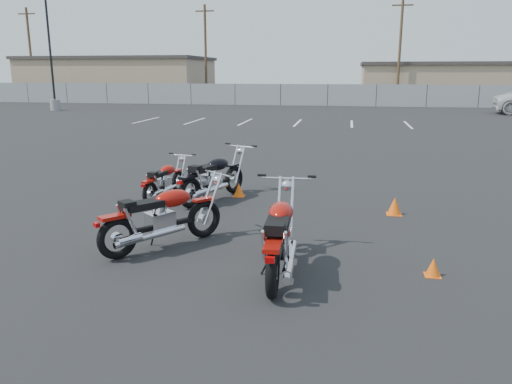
% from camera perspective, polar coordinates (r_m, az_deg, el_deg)
% --- Properties ---
extents(ground, '(120.00, 120.00, 0.00)m').
position_cam_1_polar(ground, '(8.76, -2.01, -4.99)').
color(ground, black).
rests_on(ground, ground).
extents(motorcycle_front_red, '(0.71, 1.83, 0.90)m').
position_cam_1_polar(motorcycle_front_red, '(11.37, -10.40, 1.27)').
color(motorcycle_front_red, black).
rests_on(motorcycle_front_red, ground).
extents(motorcycle_second_black, '(1.32, 2.26, 1.13)m').
position_cam_1_polar(motorcycle_second_black, '(11.06, -4.92, 1.66)').
color(motorcycle_second_black, black).
rests_on(motorcycle_second_black, ground).
extents(motorcycle_third_red, '(1.81, 2.07, 1.14)m').
position_cam_1_polar(motorcycle_third_red, '(8.16, -10.61, -2.81)').
color(motorcycle_third_red, black).
rests_on(motorcycle_third_red, ground).
extents(motorcycle_rear_red, '(0.94, 2.43, 1.19)m').
position_cam_1_polar(motorcycle_rear_red, '(7.02, 2.76, -5.08)').
color(motorcycle_rear_red, black).
rests_on(motorcycle_rear_red, ground).
extents(training_cone_near, '(0.30, 0.30, 0.35)m').
position_cam_1_polar(training_cone_near, '(10.35, 15.55, -1.55)').
color(training_cone_near, '#FE5F0D').
rests_on(training_cone_near, ground).
extents(training_cone_far, '(0.22, 0.22, 0.26)m').
position_cam_1_polar(training_cone_far, '(7.47, 19.59, -8.08)').
color(training_cone_far, '#FE5F0D').
rests_on(training_cone_far, ground).
extents(training_cone_extra, '(0.26, 0.26, 0.31)m').
position_cam_1_polar(training_cone_extra, '(11.45, -1.97, 0.26)').
color(training_cone_extra, '#FE5F0D').
rests_on(training_cone_extra, ground).
extents(light_pole_west, '(0.80, 0.70, 11.52)m').
position_cam_1_polar(light_pole_west, '(40.47, -22.31, 13.02)').
color(light_pole_west, gray).
rests_on(light_pole_west, ground).
extents(chainlink_fence, '(80.06, 0.06, 1.80)m').
position_cam_1_polar(chainlink_fence, '(43.18, 8.19, 10.91)').
color(chainlink_fence, gray).
rests_on(chainlink_fence, ground).
extents(tan_building_west, '(18.40, 10.40, 4.30)m').
position_cam_1_polar(tan_building_west, '(55.48, -15.34, 12.44)').
color(tan_building_west, tan).
rests_on(tan_building_west, ground).
extents(tan_building_east, '(14.40, 9.40, 3.70)m').
position_cam_1_polar(tan_building_east, '(52.75, 19.81, 11.77)').
color(tan_building_east, tan).
rests_on(tan_building_east, ground).
extents(utility_pole_a, '(1.80, 0.24, 9.00)m').
position_cam_1_polar(utility_pole_a, '(56.87, -24.37, 14.31)').
color(utility_pole_a, '#483321').
rests_on(utility_pole_a, ground).
extents(utility_pole_b, '(1.80, 0.24, 9.00)m').
position_cam_1_polar(utility_pole_b, '(50.08, -5.78, 15.66)').
color(utility_pole_b, '#483321').
rests_on(utility_pole_b, ground).
extents(utility_pole_c, '(1.80, 0.24, 9.00)m').
position_cam_1_polar(utility_pole_c, '(47.33, 16.11, 15.34)').
color(utility_pole_c, '#483321').
rests_on(utility_pole_c, ground).
extents(parking_line_stripes, '(15.12, 4.00, 0.01)m').
position_cam_1_polar(parking_line_stripes, '(28.57, 1.74, 7.96)').
color(parking_line_stripes, silver).
rests_on(parking_line_stripes, ground).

